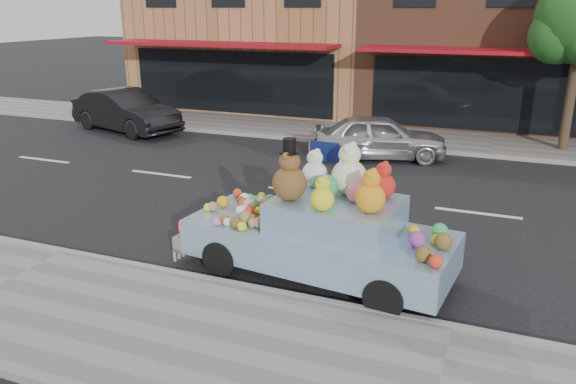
% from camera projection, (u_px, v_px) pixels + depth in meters
% --- Properties ---
extents(ground, '(120.00, 120.00, 0.00)m').
position_uv_depth(ground, '(478.00, 213.00, 12.03)').
color(ground, black).
rests_on(ground, ground).
extents(far_sidewalk, '(60.00, 3.00, 0.12)m').
position_uv_depth(far_sidewalk, '(492.00, 145.00, 17.75)').
color(far_sidewalk, gray).
rests_on(far_sidewalk, ground).
extents(near_kerb, '(60.00, 0.12, 0.13)m').
position_uv_depth(near_kerb, '(452.00, 328.00, 7.60)').
color(near_kerb, gray).
rests_on(near_kerb, ground).
extents(far_kerb, '(60.00, 0.12, 0.13)m').
position_uv_depth(far_kerb, '(490.00, 156.00, 16.42)').
color(far_kerb, gray).
rests_on(far_kerb, ground).
extents(storefront_left, '(10.00, 9.80, 7.30)m').
position_uv_depth(storefront_left, '(270.00, 21.00, 24.96)').
color(storefront_left, '#A87046').
rests_on(storefront_left, ground).
extents(storefront_mid, '(10.00, 9.80, 7.30)m').
position_uv_depth(storefront_mid, '(510.00, 23.00, 21.45)').
color(storefront_mid, brown).
rests_on(storefront_mid, ground).
extents(car_silver, '(4.08, 2.62, 1.29)m').
position_uv_depth(car_silver, '(380.00, 137.00, 16.17)').
color(car_silver, '#B4B3B8').
rests_on(car_silver, ground).
extents(car_dark, '(4.73, 2.80, 1.47)m').
position_uv_depth(car_dark, '(126.00, 111.00, 19.74)').
color(car_dark, black).
rests_on(car_dark, ground).
extents(art_car, '(4.65, 2.23, 2.33)m').
position_uv_depth(art_car, '(321.00, 230.00, 9.04)').
color(art_car, black).
rests_on(art_car, ground).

